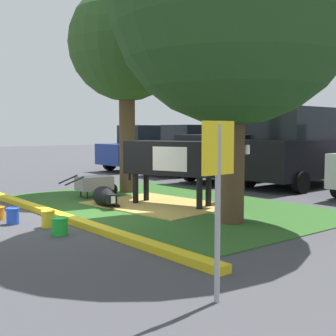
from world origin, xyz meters
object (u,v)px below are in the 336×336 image
shade_tree_left (127,44)px  calf_lying (105,197)px  parking_sign (218,175)px  pickup_truck_black (246,149)px  person_handler (231,167)px  suv_black (302,147)px  wheelbarrow (95,184)px  bucket_yellow (48,219)px  bucket_green (60,226)px  sedan_blue (147,148)px  bucket_blue (13,216)px  cow_holstein (175,159)px  hatchback_white (193,150)px

shade_tree_left → calf_lying: (1.69, -1.80, -4.02)m
parking_sign → pickup_truck_black: bearing=129.8°
person_handler → pickup_truck_black: size_ratio=0.31×
pickup_truck_black → suv_black: (2.40, -0.03, 0.16)m
suv_black → person_handler: bearing=-78.7°
wheelbarrow → bucket_yellow: bearing=-43.6°
person_handler → bucket_green: 4.97m
shade_tree_left → sedan_blue: size_ratio=1.34×
pickup_truck_black → bucket_blue: bearing=-76.0°
shade_tree_left → sedan_blue: 8.09m
shade_tree_left → bucket_green: (3.74, -3.95, -4.09)m
cow_holstein → calf_lying: (-1.08, -1.30, -0.91)m
shade_tree_left → pickup_truck_black: 6.09m
parking_sign → cow_holstein: bearing=144.2°
shade_tree_left → bucket_green: size_ratio=19.27×
bucket_green → pickup_truck_black: 9.96m
person_handler → parking_sign: size_ratio=0.87×
suv_black → cow_holstein: bearing=-85.9°
parking_sign → bucket_green: parking_sign is taller
cow_holstein → bucket_yellow: size_ratio=9.48×
parking_sign → sedan_blue: sedan_blue is taller
bucket_green → shade_tree_left: bearing=133.4°
sedan_blue → hatchback_white: size_ratio=1.00×
parking_sign → bucket_blue: 5.49m
calf_lying → bucket_yellow: calf_lying is taller
person_handler → bucket_green: person_handler is taller
bucket_yellow → suv_black: size_ratio=0.07×
wheelbarrow → sedan_blue: (-5.92, 6.12, 0.60)m
calf_lying → sedan_blue: 9.89m
cow_holstein → suv_black: suv_black is taller
bucket_green → sedan_blue: sedan_blue is taller
cow_holstein → bucket_green: cow_holstein is taller
person_handler → bucket_blue: (-0.89, -5.20, -0.74)m
parking_sign → hatchback_white: bearing=138.8°
person_handler → hatchback_white: size_ratio=0.38×
calf_lying → suv_black: suv_black is taller
cow_holstein → pickup_truck_black: pickup_truck_black is taller
wheelbarrow → sedan_blue: bearing=134.1°
cow_holstein → calf_lying: bearing=-129.9°
calf_lying → person_handler: bearing=60.9°
bucket_green → suv_black: (-1.37, 9.13, 1.11)m
parking_sign → pickup_truck_black: 12.05m
calf_lying → parking_sign: bearing=-20.5°
parking_sign → bucket_yellow: 4.81m
suv_black → pickup_truck_black: bearing=179.2°
hatchback_white → sedan_blue: bearing=-172.1°
shade_tree_left → cow_holstein: size_ratio=1.98×
bucket_green → hatchback_white: (-6.63, 9.17, 0.83)m
parking_sign → hatchback_white: 14.06m
bucket_green → hatchback_white: bearing=125.9°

